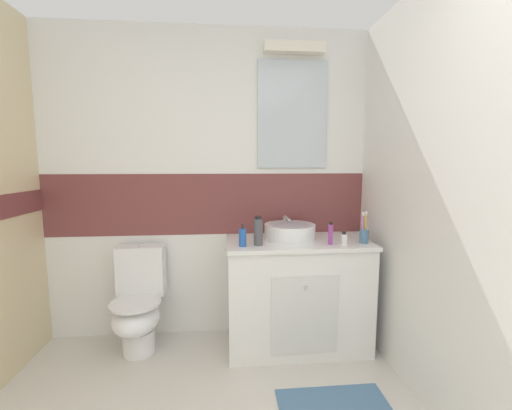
{
  "coord_description": "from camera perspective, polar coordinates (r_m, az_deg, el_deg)",
  "views": [
    {
      "loc": [
        0.15,
        -0.29,
        1.43
      ],
      "look_at": [
        0.35,
        1.9,
        1.15
      ],
      "focal_mm": 22.95,
      "sensor_mm": 36.0,
      "label": 1
    }
  ],
  "objects": [
    {
      "name": "shampoo_bottle_tall",
      "position": [
        2.35,
        0.39,
        -4.62
      ],
      "size": [
        0.06,
        0.06,
        0.21
      ],
      "color": "#4C4C51",
      "rests_on": "vanity_cabinet"
    },
    {
      "name": "perfume_flask_small",
      "position": [
        2.47,
        15.08,
        -5.6
      ],
      "size": [
        0.04,
        0.03,
        0.09
      ],
      "color": "white",
      "rests_on": "vanity_cabinet"
    },
    {
      "name": "soap_dispenser",
      "position": [
        2.32,
        -2.37,
        -5.64
      ],
      "size": [
        0.05,
        0.05,
        0.17
      ],
      "color": "#2659B2",
      "rests_on": "vanity_cabinet"
    },
    {
      "name": "toothpaste_tube_upright",
      "position": [
        2.43,
        12.86,
        -4.93
      ],
      "size": [
        0.03,
        0.03,
        0.17
      ],
      "color": "#993F99",
      "rests_on": "vanity_cabinet"
    },
    {
      "name": "wall_back_tiled",
      "position": [
        2.75,
        -8.02,
        3.63
      ],
      "size": [
        3.2,
        0.2,
        2.5
      ],
      "color": "white",
      "rests_on": "ground_plane"
    },
    {
      "name": "sink_basin",
      "position": [
        2.56,
        5.91,
        -4.54
      ],
      "size": [
        0.39,
        0.44,
        0.15
      ],
      "color": "white",
      "rests_on": "vanity_cabinet"
    },
    {
      "name": "toilet",
      "position": [
        2.76,
        -19.8,
        -15.87
      ],
      "size": [
        0.37,
        0.5,
        0.81
      ],
      "color": "white",
      "rests_on": "ground_plane"
    },
    {
      "name": "wall_right_plain",
      "position": [
        1.93,
        33.5,
        0.58
      ],
      "size": [
        0.1,
        3.48,
        2.5
      ],
      "primitive_type": "cube",
      "color": "white",
      "rests_on": "ground_plane"
    },
    {
      "name": "vanity_cabinet",
      "position": [
        2.68,
        7.09,
        -14.93
      ],
      "size": [
        1.09,
        0.57,
        0.85
      ],
      "color": "white",
      "rests_on": "ground_plane"
    },
    {
      "name": "toothbrush_cup",
      "position": [
        2.55,
        18.31,
        -4.96
      ],
      "size": [
        0.07,
        0.07,
        0.23
      ],
      "color": "#4C7299",
      "rests_on": "vanity_cabinet"
    },
    {
      "name": "bath_mat",
      "position": [
        2.31,
        13.69,
        -31.26
      ],
      "size": [
        0.66,
        0.38,
        0.01
      ],
      "primitive_type": "cube",
      "color": "#4C7299",
      "rests_on": "ground_plane"
    }
  ]
}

